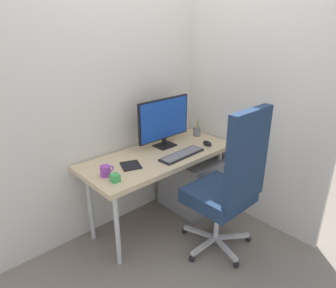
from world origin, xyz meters
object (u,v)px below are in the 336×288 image
Objects in this scene: filing_cabinet at (191,182)px; keyboard at (182,155)px; office_chair at (230,183)px; coffee_mug at (106,171)px; monitor at (164,120)px; pen_holder at (197,131)px; desk_clamp_accessory at (115,178)px; mouse at (207,143)px; notebook at (131,165)px.

filing_cabinet is 1.20× the size of keyboard.
office_chair is 10.94× the size of coffee_mug.
monitor is (-0.26, 0.12, 0.68)m from filing_cabinet.
pen_holder is 2.97× the size of desk_clamp_accessory.
filing_cabinet is 0.96× the size of monitor.
monitor is at bearing 82.06° from keyboard.
filing_cabinet is at bearing 1.40° from coffee_mug.
desk_clamp_accessory is at bearing -172.18° from mouse.
coffee_mug is 1.91× the size of desk_clamp_accessory.
desk_clamp_accessory is at bearing -171.41° from filing_cabinet.
mouse is 0.58× the size of pen_holder.
filing_cabinet is (0.29, 0.66, -0.37)m from office_chair.
monitor reaches higher than keyboard.
office_chair is 0.90m from pen_holder.
monitor reaches higher than filing_cabinet.
desk_clamp_accessory reaches higher than notebook.
office_chair is 0.87m from desk_clamp_accessory.
notebook is (-0.92, -0.12, -0.04)m from pen_holder.
filing_cabinet is 5.38× the size of mouse.
mouse is (0.34, 0.01, 0.01)m from keyboard.
monitor reaches higher than coffee_mug.
notebook is (-0.45, 0.13, -0.00)m from keyboard.
pen_holder is at bearing 28.50° from keyboard.
pen_holder is at bearing 28.80° from notebook.
filing_cabinet is 1.10m from desk_clamp_accessory.
filing_cabinet is at bearing 22.54° from notebook.
coffee_mug is at bearing -168.42° from monitor.
monitor is 1.25× the size of keyboard.
mouse is 1.72× the size of desk_clamp_accessory.
monitor is at bearing 154.33° from filing_cabinet.
monitor is at bearing 11.58° from coffee_mug.
notebook is 0.27m from desk_clamp_accessory.
notebook is 2.70× the size of desk_clamp_accessory.
mouse is 0.28m from pen_holder.
keyboard is at bearing -97.94° from monitor.
office_chair is at bearing -89.01° from keyboard.
desk_clamp_accessory reaches higher than keyboard.
notebook is (-0.49, -0.14, -0.24)m from monitor.
office_chair reaches higher than notebook.
mouse reaches higher than keyboard.
office_chair is 7.03× the size of pen_holder.
desk_clamp_accessory is at bearing -88.78° from coffee_mug.
pen_holder is (0.47, 0.25, 0.04)m from keyboard.
office_chair reaches higher than filing_cabinet.
pen_holder reaches higher than desk_clamp_accessory.
notebook is at bearing 178.55° from mouse.
keyboard is 0.47m from notebook.
mouse is at bearing 57.07° from office_chair.
desk_clamp_accessory is at bearing -159.32° from monitor.
coffee_mug reaches higher than keyboard.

